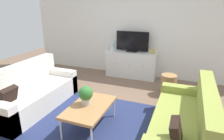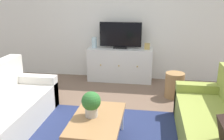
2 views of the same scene
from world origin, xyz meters
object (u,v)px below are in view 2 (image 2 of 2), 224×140
(glass_vase, at_px, (94,42))
(wicker_basket, at_px, (174,85))
(tv_console, at_px, (120,65))
(couch_right_side, at_px, (223,128))
(coffee_table, at_px, (97,120))
(mantel_clock, at_px, (147,46))
(flat_screen_tv, at_px, (120,36))
(potted_plant, at_px, (91,103))

(glass_vase, xyz_separation_m, wicker_basket, (1.65, -0.79, -0.59))
(tv_console, bearing_deg, couch_right_side, -57.28)
(coffee_table, height_order, wicker_basket, wicker_basket)
(coffee_table, relative_size, mantel_clock, 7.39)
(glass_vase, distance_m, wicker_basket, 1.93)
(mantel_clock, bearing_deg, flat_screen_tv, 177.96)
(mantel_clock, distance_m, wicker_basket, 1.10)
(coffee_table, bearing_deg, glass_vase, 103.33)
(couch_right_side, relative_size, glass_vase, 8.20)
(potted_plant, bearing_deg, mantel_clock, 76.95)
(tv_console, bearing_deg, wicker_basket, -35.97)
(couch_right_side, relative_size, potted_plant, 5.97)
(coffee_table, relative_size, glass_vase, 4.24)
(potted_plant, relative_size, mantel_clock, 2.39)
(tv_console, distance_m, wicker_basket, 1.35)
(potted_plant, xyz_separation_m, mantel_clock, (0.59, 2.54, 0.20))
(potted_plant, relative_size, glass_vase, 1.37)
(tv_console, xyz_separation_m, flat_screen_tv, (-0.00, 0.02, 0.62))
(couch_right_side, xyz_separation_m, wicker_basket, (-0.43, 1.58, -0.05))
(glass_vase, distance_m, mantel_clock, 1.13)
(wicker_basket, bearing_deg, mantel_clock, 123.77)
(couch_right_side, height_order, coffee_table, couch_right_side)
(couch_right_side, xyz_separation_m, coffee_table, (-1.48, -0.19, 0.09))
(couch_right_side, bearing_deg, mantel_clock, 112.09)
(couch_right_side, distance_m, tv_console, 2.82)
(wicker_basket, bearing_deg, couch_right_side, -74.67)
(potted_plant, xyz_separation_m, flat_screen_tv, (0.03, 2.56, 0.41))
(potted_plant, distance_m, wicker_basket, 2.10)
(flat_screen_tv, bearing_deg, potted_plant, -90.59)
(coffee_table, bearing_deg, potted_plant, 160.96)
(couch_right_side, distance_m, mantel_clock, 2.61)
(tv_console, relative_size, wicker_basket, 2.99)
(potted_plant, xyz_separation_m, tv_console, (0.03, 2.54, -0.22))
(flat_screen_tv, bearing_deg, wicker_basket, -36.65)
(coffee_table, xyz_separation_m, glass_vase, (-0.61, 2.56, 0.45))
(tv_console, height_order, wicker_basket, tv_console)
(flat_screen_tv, bearing_deg, glass_vase, -177.96)
(tv_console, bearing_deg, potted_plant, -90.60)
(tv_console, xyz_separation_m, glass_vase, (-0.56, 0.00, 0.47))
(flat_screen_tv, xyz_separation_m, mantel_clock, (0.56, -0.02, -0.21))
(potted_plant, bearing_deg, coffee_table, -19.04)
(tv_console, bearing_deg, mantel_clock, 0.00)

